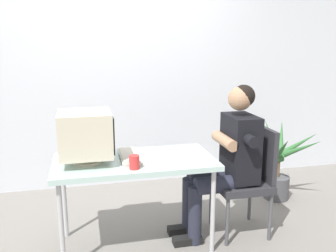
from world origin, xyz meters
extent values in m
plane|color=gray|center=(0.00, 0.00, 0.00)|extent=(12.00, 12.00, 0.00)
cube|color=silver|center=(0.30, 1.40, 1.50)|extent=(8.00, 0.10, 3.00)
cylinder|color=#B7B7BC|center=(-0.56, -0.25, 0.34)|extent=(0.04, 0.04, 0.68)
cylinder|color=#B7B7BC|center=(0.56, -0.25, 0.34)|extent=(0.04, 0.04, 0.68)
cylinder|color=#B7B7BC|center=(-0.56, 0.25, 0.34)|extent=(0.04, 0.04, 0.68)
cylinder|color=#B7B7BC|center=(0.56, 0.25, 0.34)|extent=(0.04, 0.04, 0.68)
cube|color=silver|center=(0.00, 0.00, 0.70)|extent=(1.24, 0.63, 0.04)
cylinder|color=beige|center=(-0.36, 0.00, 0.73)|extent=(0.21, 0.21, 0.02)
cylinder|color=beige|center=(-0.36, 0.00, 0.76)|extent=(0.06, 0.06, 0.04)
cube|color=beige|center=(-0.36, 0.00, 0.95)|extent=(0.38, 0.37, 0.33)
cube|color=black|center=(-0.17, 0.00, 0.95)|extent=(0.01, 0.32, 0.27)
cube|color=silver|center=(-0.04, 0.04, 0.73)|extent=(0.15, 0.43, 0.02)
cube|color=beige|center=(-0.04, 0.04, 0.75)|extent=(0.13, 0.39, 0.01)
cylinder|color=#4C4C51|center=(0.70, -0.20, 0.21)|extent=(0.03, 0.03, 0.41)
cylinder|color=#4C4C51|center=(1.08, -0.20, 0.21)|extent=(0.03, 0.03, 0.41)
cylinder|color=#4C4C51|center=(0.70, 0.18, 0.21)|extent=(0.03, 0.03, 0.41)
cylinder|color=#4C4C51|center=(1.08, 0.18, 0.21)|extent=(0.03, 0.03, 0.41)
cube|color=#2D2D33|center=(0.89, -0.01, 0.44)|extent=(0.44, 0.44, 0.06)
cube|color=#2D2D33|center=(1.09, -0.01, 0.69)|extent=(0.04, 0.39, 0.45)
cube|color=black|center=(0.87, -0.01, 0.76)|extent=(0.22, 0.36, 0.54)
sphere|color=#A57A5B|center=(0.85, -0.01, 1.17)|extent=(0.19, 0.19, 0.19)
sphere|color=black|center=(0.88, -0.01, 1.19)|extent=(0.18, 0.18, 0.18)
cylinder|color=#262838|center=(0.67, -0.10, 0.49)|extent=(0.41, 0.14, 0.14)
cylinder|color=#262838|center=(0.67, 0.08, 0.49)|extent=(0.41, 0.14, 0.14)
cylinder|color=#262838|center=(0.46, -0.10, 0.25)|extent=(0.11, 0.11, 0.49)
cylinder|color=#262838|center=(0.46, 0.08, 0.25)|extent=(0.11, 0.11, 0.49)
cube|color=black|center=(0.40, -0.10, 0.03)|extent=(0.24, 0.09, 0.06)
cube|color=black|center=(0.40, 0.08, 0.03)|extent=(0.24, 0.09, 0.06)
cylinder|color=black|center=(0.85, -0.22, 0.88)|extent=(0.09, 0.14, 0.09)
cylinder|color=black|center=(0.85, 0.20, 0.88)|extent=(0.09, 0.14, 0.09)
cylinder|color=#A57A5B|center=(0.73, -0.01, 0.83)|extent=(0.09, 0.36, 0.09)
cylinder|color=#4C4C51|center=(1.57, 0.54, 0.12)|extent=(0.25, 0.25, 0.24)
cylinder|color=brown|center=(1.57, 0.54, 0.36)|extent=(0.04, 0.04, 0.23)
cone|color=#356C38|center=(1.74, 0.51, 0.57)|extent=(0.47, 0.16, 0.33)
cone|color=#356C38|center=(1.66, 0.66, 0.60)|extent=(0.28, 0.38, 0.41)
cone|color=#356C38|center=(1.56, 0.69, 0.61)|extent=(0.09, 0.41, 0.40)
cone|color=#356C38|center=(1.41, 0.63, 0.55)|extent=(0.43, 0.33, 0.32)
cone|color=#356C38|center=(1.44, 0.51, 0.62)|extent=(0.38, 0.17, 0.43)
cone|color=#356C38|center=(1.50, 0.39, 0.58)|extent=(0.21, 0.44, 0.37)
cone|color=#356C38|center=(1.70, 0.42, 0.56)|extent=(0.37, 0.39, 0.34)
cylinder|color=red|center=(-0.03, -0.22, 0.77)|extent=(0.07, 0.07, 0.10)
torus|color=red|center=(-0.03, -0.18, 0.77)|extent=(0.07, 0.01, 0.07)
camera|label=1|loc=(-0.37, -2.67, 1.60)|focal=38.83mm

